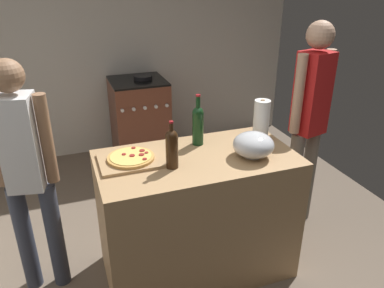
{
  "coord_description": "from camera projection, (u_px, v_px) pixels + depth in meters",
  "views": [
    {
      "loc": [
        -0.66,
        -1.44,
        2.02
      ],
      "look_at": [
        0.11,
        0.71,
        0.97
      ],
      "focal_mm": 35.38,
      "sensor_mm": 36.0,
      "label": 1
    }
  ],
  "objects": [
    {
      "name": "stove",
      "position": [
        140.0,
        120.0,
        4.32
      ],
      "size": [
        0.6,
        0.62,
        0.97
      ],
      "color": "brown",
      "rests_on": "ground_plane"
    },
    {
      "name": "wine_bottle_amber",
      "position": [
        172.0,
        147.0,
        2.27
      ],
      "size": [
        0.08,
        0.08,
        0.3
      ],
      "color": "#331E0F",
      "rests_on": "counter"
    },
    {
      "name": "paper_towel_roll",
      "position": [
        261.0,
        120.0,
        2.65
      ],
      "size": [
        0.11,
        0.11,
        0.3
      ],
      "color": "white",
      "rests_on": "counter"
    },
    {
      "name": "pizza",
      "position": [
        131.0,
        157.0,
        2.38
      ],
      "size": [
        0.3,
        0.3,
        0.03
      ],
      "color": "tan",
      "rests_on": "cutting_board"
    },
    {
      "name": "wine_bottle_dark",
      "position": [
        198.0,
        124.0,
        2.58
      ],
      "size": [
        0.08,
        0.08,
        0.36
      ],
      "color": "#143819",
      "rests_on": "counter"
    },
    {
      "name": "counter",
      "position": [
        197.0,
        216.0,
        2.65
      ],
      "size": [
        1.3,
        0.69,
        0.92
      ],
      "primitive_type": "cube",
      "color": "tan",
      "rests_on": "ground_plane"
    },
    {
      "name": "ground_plane",
      "position": [
        153.0,
        209.0,
        3.53
      ],
      "size": [
        4.25,
        3.51,
        0.02
      ],
      "primitive_type": "cube",
      "color": "#6B5B4C"
    },
    {
      "name": "mixing_bowl",
      "position": [
        253.0,
        145.0,
        2.43
      ],
      "size": [
        0.27,
        0.27,
        0.16
      ],
      "color": "#B2B2B7",
      "rests_on": "counter"
    },
    {
      "name": "person_in_red",
      "position": [
        309.0,
        115.0,
        2.96
      ],
      "size": [
        0.38,
        0.25,
        1.7
      ],
      "color": "slate",
      "rests_on": "ground_plane"
    },
    {
      "name": "cutting_board",
      "position": [
        131.0,
        160.0,
        2.39
      ],
      "size": [
        0.4,
        0.32,
        0.02
      ],
      "primitive_type": "cube",
      "color": "tan",
      "rests_on": "counter"
    },
    {
      "name": "person_in_stripes",
      "position": [
        26.0,
        170.0,
        2.32
      ],
      "size": [
        0.37,
        0.24,
        1.59
      ],
      "color": "#383D4C",
      "rests_on": "ground_plane"
    },
    {
      "name": "kitchen_wall_rear",
      "position": [
        115.0,
        41.0,
        4.27
      ],
      "size": [
        4.25,
        0.1,
        2.6
      ],
      "primitive_type": "cube",
      "color": "#BCB7AD",
      "rests_on": "ground_plane"
    }
  ]
}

